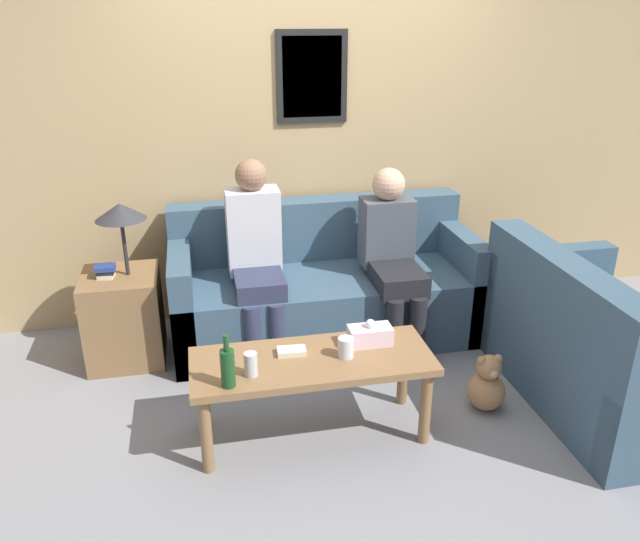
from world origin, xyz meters
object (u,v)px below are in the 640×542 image
at_px(couch_main, 324,290).
at_px(coffee_table, 312,369).
at_px(person_left, 256,252).
at_px(drinking_glass, 346,347).
at_px(wine_bottle, 228,367).
at_px(couch_side, 597,350).
at_px(person_right, 392,252).
at_px(teddy_bear, 487,385).

height_order(couch_main, coffee_table, couch_main).
relative_size(couch_main, person_left, 1.62).
distance_m(couch_main, drinking_glass, 1.17).
bearing_deg(wine_bottle, person_left, 77.11).
bearing_deg(coffee_table, couch_main, 74.93).
relative_size(couch_side, person_left, 1.12).
bearing_deg(couch_main, wine_bottle, -119.79).
relative_size(drinking_glass, person_right, 0.09).
height_order(couch_side, drinking_glass, couch_side).
distance_m(couch_side, person_left, 2.11).
bearing_deg(teddy_bear, couch_main, 123.19).
bearing_deg(person_right, wine_bottle, -136.73).
height_order(couch_side, person_left, person_left).
bearing_deg(couch_side, person_right, 45.95).
bearing_deg(teddy_bear, person_right, 109.18).
distance_m(coffee_table, teddy_bear, 1.05).
bearing_deg(drinking_glass, wine_bottle, -166.26).
xyz_separation_m(drinking_glass, person_left, (-0.34, 1.01, 0.17)).
xyz_separation_m(couch_main, coffee_table, (-0.30, -1.12, 0.08)).
xyz_separation_m(couch_side, wine_bottle, (-2.09, -0.16, 0.25)).
bearing_deg(couch_side, person_left, 61.57).
height_order(coffee_table, drinking_glass, drinking_glass).
xyz_separation_m(coffee_table, person_right, (0.71, 0.91, 0.25)).
height_order(person_left, teddy_bear, person_left).
relative_size(coffee_table, person_right, 1.06).
bearing_deg(person_right, couch_main, 152.55).
xyz_separation_m(coffee_table, drinking_glass, (0.17, -0.02, 0.12)).
relative_size(couch_main, person_right, 1.75).
bearing_deg(coffee_table, person_left, 99.91).
relative_size(wine_bottle, person_right, 0.23).
bearing_deg(person_left, wine_bottle, -102.89).
height_order(coffee_table, person_left, person_left).
bearing_deg(couch_side, teddy_bear, 86.72).
distance_m(couch_side, teddy_bear, 0.66).
relative_size(couch_side, wine_bottle, 5.21).
xyz_separation_m(couch_main, wine_bottle, (-0.74, -1.29, 0.25)).
relative_size(coffee_table, person_left, 0.98).
xyz_separation_m(coffee_table, teddy_bear, (1.02, 0.03, -0.25)).
distance_m(couch_main, person_right, 0.57).
relative_size(person_right, teddy_bear, 3.45).
height_order(couch_side, coffee_table, couch_side).
distance_m(couch_main, teddy_bear, 1.31).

